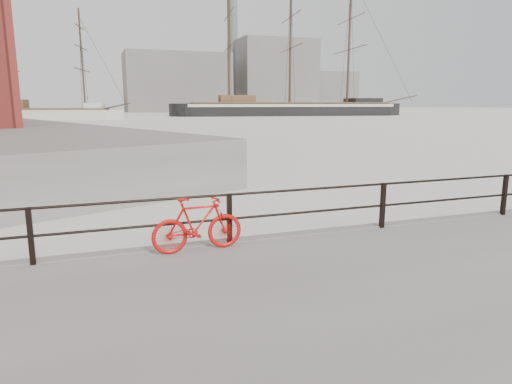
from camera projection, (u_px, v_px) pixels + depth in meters
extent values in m
plane|color=white|center=(377.00, 241.00, 10.30)|extent=(400.00, 400.00, 0.00)
imported|color=red|center=(198.00, 224.00, 8.41)|extent=(1.72, 0.35, 1.03)
cube|color=gray|center=(177.00, 83.00, 144.56)|extent=(32.00, 18.00, 18.00)
cube|color=gray|center=(274.00, 76.00, 160.06)|extent=(26.00, 20.00, 24.00)
cube|color=gray|center=(325.00, 91.00, 173.18)|extent=(20.00, 16.00, 14.00)
cylinder|color=gray|center=(234.00, 46.00, 158.48)|extent=(2.80, 2.80, 44.00)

